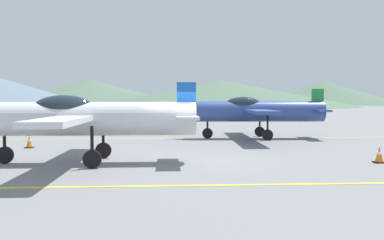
{
  "coord_description": "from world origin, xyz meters",
  "views": [
    {
      "loc": [
        -0.74,
        -15.16,
        2.23
      ],
      "look_at": [
        0.56,
        6.0,
        1.2
      ],
      "focal_mm": 39.4,
      "sensor_mm": 36.0,
      "label": 1
    }
  ],
  "objects": [
    {
      "name": "traffic_cone_side",
      "position": [
        -7.05,
        4.59,
        0.29
      ],
      "size": [
        0.36,
        0.36,
        0.59
      ],
      "color": "black",
      "rests_on": "ground_plane"
    },
    {
      "name": "airplane_near",
      "position": [
        -3.67,
        -0.25,
        1.6
      ],
      "size": [
        8.18,
        9.45,
        2.84
      ],
      "color": "silver",
      "rests_on": "ground_plane"
    },
    {
      "name": "ground_plane",
      "position": [
        0.0,
        0.0,
        0.0
      ],
      "size": [
        400.0,
        400.0,
        0.0
      ],
      "primitive_type": "plane",
      "color": "slate"
    },
    {
      "name": "hill_right",
      "position": [
        65.89,
        159.87,
        4.95
      ],
      "size": [
        64.11,
        64.11,
        9.9
      ],
      "primitive_type": "cone",
      "color": "#4C6651",
      "rests_on": "ground_plane"
    },
    {
      "name": "hill_centerleft",
      "position": [
        -28.98,
        142.94,
        4.74
      ],
      "size": [
        75.75,
        75.75,
        9.47
      ],
      "primitive_type": "cone",
      "color": "#4C6651",
      "rests_on": "ground_plane"
    },
    {
      "name": "traffic_cone_front",
      "position": [
        6.77,
        -0.83,
        0.29
      ],
      "size": [
        0.36,
        0.36,
        0.59
      ],
      "color": "black",
      "rests_on": "ground_plane"
    },
    {
      "name": "hill_centerright",
      "position": [
        16.7,
        118.33,
        4.12
      ],
      "size": [
        85.28,
        85.28,
        8.25
      ],
      "primitive_type": "cone",
      "color": "#4C6651",
      "rests_on": "ground_plane"
    },
    {
      "name": "apron_line_near",
      "position": [
        0.0,
        -4.39,
        0.01
      ],
      "size": [
        80.0,
        0.16,
        0.01
      ],
      "primitive_type": "cube",
      "color": "yellow",
      "rests_on": "ground_plane"
    },
    {
      "name": "apron_line_far",
      "position": [
        0.0,
        8.79,
        0.01
      ],
      "size": [
        80.0,
        0.16,
        0.01
      ],
      "primitive_type": "cube",
      "color": "yellow",
      "rests_on": "ground_plane"
    },
    {
      "name": "airplane_mid",
      "position": [
        4.3,
        8.67,
        1.6
      ],
      "size": [
        8.23,
        9.48,
        2.84
      ],
      "color": "#33478C",
      "rests_on": "ground_plane"
    }
  ]
}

